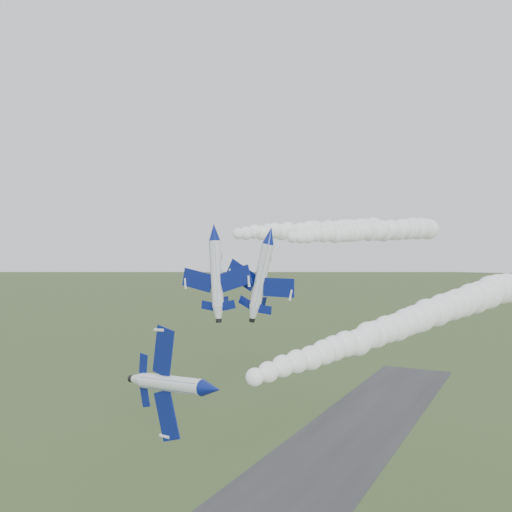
% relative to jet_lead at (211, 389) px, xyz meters
% --- Properties ---
extents(jet_lead, '(6.17, 13.06, 10.90)m').
position_rel_jet_lead_xyz_m(jet_lead, '(0.00, 0.00, 0.00)').
color(jet_lead, white).
extents(smoke_trail_jet_lead, '(22.38, 66.23, 5.14)m').
position_rel_jet_lead_xyz_m(smoke_trail_jet_lead, '(11.28, 35.18, 2.94)').
color(smoke_trail_jet_lead, white).
extents(jet_pair_left, '(12.06, 14.44, 3.59)m').
position_rel_jet_lead_xyz_m(jet_pair_left, '(-16.21, 27.64, 14.93)').
color(jet_pair_left, white).
extents(smoke_trail_jet_pair_left, '(10.52, 74.02, 4.99)m').
position_rel_jet_lead_xyz_m(smoke_trail_jet_pair_left, '(-14.43, 68.46, 16.27)').
color(smoke_trail_jet_pair_left, white).
extents(jet_pair_right, '(11.38, 13.89, 4.15)m').
position_rel_jet_lead_xyz_m(jet_pair_right, '(-7.39, 27.93, 14.38)').
color(jet_pair_right, white).
extents(smoke_trail_jet_pair_right, '(14.12, 68.68, 4.88)m').
position_rel_jet_lead_xyz_m(smoke_trail_jet_pair_right, '(-2.07, 65.59, 15.82)').
color(smoke_trail_jet_pair_right, white).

